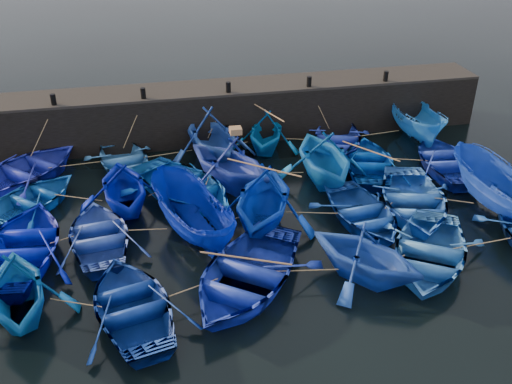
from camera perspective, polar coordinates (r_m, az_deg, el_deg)
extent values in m
plane|color=black|center=(20.50, 1.85, -6.06)|extent=(120.00, 120.00, 0.00)
cube|color=black|center=(28.99, -3.00, 7.98)|extent=(26.00, 2.50, 2.50)
cube|color=black|center=(28.53, -3.07, 10.42)|extent=(26.00, 2.50, 0.12)
cylinder|color=black|center=(27.57, -19.61, 8.71)|extent=(0.24, 0.24, 0.50)
cylinder|color=black|center=(27.29, -11.22, 9.67)|extent=(0.24, 0.24, 0.50)
cylinder|color=black|center=(27.59, -2.79, 10.43)|extent=(0.24, 0.24, 0.50)
cylinder|color=black|center=(28.45, 5.33, 10.95)|extent=(0.24, 0.24, 0.50)
cylinder|color=black|center=(29.84, 12.85, 11.23)|extent=(0.24, 0.24, 0.50)
imported|color=#1C25A1|center=(26.67, -21.98, 2.07)|extent=(6.48, 6.47, 1.11)
imported|color=#2E67AF|center=(26.37, -13.09, 3.03)|extent=(4.06, 5.06, 0.93)
imported|color=#21489F|center=(26.47, -4.55, 5.75)|extent=(5.01, 5.52, 2.52)
imported|color=#065DA7|center=(27.34, 1.00, 6.07)|extent=(4.35, 4.68, 2.01)
imported|color=#1C2FA3|center=(28.01, 8.10, 5.23)|extent=(4.75, 5.63, 1.00)
imported|color=blue|center=(29.69, 15.77, 6.80)|extent=(2.07, 5.01, 1.91)
imported|color=#0A4590|center=(24.45, -21.51, -0.66)|extent=(5.22, 5.30, 0.90)
imported|color=#001093|center=(22.92, -13.08, 0.59)|extent=(4.09, 4.61, 2.22)
imported|color=#0D51B4|center=(23.58, -7.21, 0.54)|extent=(6.26, 6.73, 1.14)
imported|color=#203698|center=(24.01, -2.70, 3.11)|extent=(5.96, 6.14, 2.46)
imported|color=#0C5AB3|center=(24.56, 6.87, 3.62)|extent=(4.23, 4.87, 2.51)
imported|color=#01368D|center=(26.12, 11.27, 3.02)|extent=(4.55, 5.45, 0.97)
imported|color=#1B3196|center=(27.12, 18.48, 3.07)|extent=(3.96, 5.18, 1.00)
imported|color=#000C97|center=(21.40, -22.29, -5.03)|extent=(4.55, 5.91, 1.14)
imported|color=#26429A|center=(21.30, -15.37, -4.19)|extent=(3.73, 4.86, 0.94)
imported|color=#001487|center=(20.80, -6.52, -2.36)|extent=(3.54, 5.50, 1.99)
imported|color=#022AAB|center=(21.19, 0.73, -0.64)|extent=(5.65, 6.01, 2.53)
imported|color=#154196|center=(22.22, 10.63, -2.03)|extent=(3.74, 4.89, 0.95)
imported|color=blue|center=(23.32, 15.47, -0.80)|extent=(5.00, 6.09, 1.10)
imported|color=#1137A6|center=(24.12, 22.94, 0.15)|extent=(2.65, 5.48, 2.04)
imported|color=#064D90|center=(18.61, -22.92, -8.96)|extent=(4.22, 4.66, 2.14)
imported|color=navy|center=(17.94, -12.24, -10.91)|extent=(4.38, 5.41, 0.99)
imported|color=#172C9E|center=(18.53, -1.06, -8.20)|extent=(6.69, 7.05, 1.19)
imported|color=#1941A7|center=(18.98, 10.93, -6.05)|extent=(5.21, 5.28, 2.10)
imported|color=blue|center=(20.45, 16.92, -5.78)|extent=(5.87, 6.33, 1.07)
cube|color=olive|center=(23.47, -2.05, 6.15)|extent=(0.48, 0.46, 0.26)
cylinder|color=tan|center=(26.42, -17.57, 2.63)|extent=(2.34, 0.21, 0.04)
cylinder|color=tan|center=(26.47, -8.77, 3.80)|extent=(2.23, 0.36, 0.04)
cylinder|color=tan|center=(27.12, -1.71, 4.80)|extent=(0.92, 0.41, 0.04)
cylinder|color=tan|center=(27.70, 4.58, 5.28)|extent=(1.63, 0.55, 0.04)
cylinder|color=tan|center=(28.85, 12.00, 5.73)|extent=(2.43, 0.31, 0.04)
cylinder|color=tan|center=(23.73, -17.35, -0.54)|extent=(1.89, 0.92, 0.04)
cylinder|color=tan|center=(23.36, -10.05, -0.06)|extent=(0.59, 0.47, 0.04)
cylinder|color=tan|center=(23.93, -4.90, 1.09)|extent=(0.24, 0.63, 0.04)
cylinder|color=tan|center=(24.51, 2.11, 1.93)|extent=(2.27, 0.42, 0.04)
cylinder|color=tan|center=(25.46, 9.08, 2.67)|extent=(0.55, 0.55, 0.04)
cylinder|color=tan|center=(26.54, 14.95, 3.16)|extent=(1.65, 0.63, 0.04)
cylinder|color=tan|center=(21.30, -18.85, -4.55)|extent=(0.79, 0.33, 0.04)
cylinder|color=tan|center=(21.08, -10.94, -3.71)|extent=(1.51, 0.24, 0.04)
cylinder|color=tan|center=(21.26, -2.82, -2.83)|extent=(0.94, 0.26, 0.04)
cylinder|color=tan|center=(21.79, 5.75, -2.08)|extent=(2.01, 0.56, 0.04)
cylinder|color=tan|center=(22.73, 13.12, -1.32)|extent=(0.46, 0.37, 0.04)
cylinder|color=tan|center=(23.78, 19.18, -0.80)|extent=(1.32, 0.72, 0.04)
cylinder|color=tan|center=(18.34, -17.58, -10.52)|extent=(1.57, 0.74, 0.04)
cylinder|color=tan|center=(18.14, -6.54, -9.56)|extent=(1.81, 0.65, 0.04)
cylinder|color=tan|center=(18.82, 4.99, -7.82)|extent=(2.14, 0.36, 0.04)
cylinder|color=tan|center=(19.83, 13.95, -6.50)|extent=(0.67, 0.32, 0.04)
cylinder|color=tan|center=(21.55, 21.90, -4.74)|extent=(2.51, 0.23, 0.04)
cylinder|color=tan|center=(27.62, -20.61, 5.66)|extent=(1.35, 0.94, 2.09)
cylinder|color=tan|center=(27.32, -12.15, 6.69)|extent=(1.22, 0.77, 2.09)
cylinder|color=tan|center=(27.69, -3.80, 7.63)|extent=(1.19, 0.44, 2.09)
cylinder|color=tan|center=(28.06, -1.10, 8.00)|extent=(1.59, 0.05, 2.09)
cylinder|color=tan|center=(28.71, 6.36, 8.33)|extent=(1.02, 0.58, 2.09)
cylinder|color=tan|center=(30.30, 13.81, 8.82)|extent=(1.24, 0.30, 2.09)
cylinder|color=#99724C|center=(26.94, 1.02, 8.09)|extent=(1.08, 2.84, 0.06)
cylinder|color=#99724C|center=(25.89, 11.38, 4.04)|extent=(1.77, 2.49, 0.06)
cylinder|color=#99724C|center=(20.57, 0.75, 2.46)|extent=(2.34, 1.97, 0.06)
cylinder|color=#99724C|center=(18.15, -1.08, -6.64)|extent=(2.74, 1.32, 0.06)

